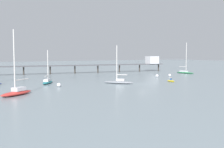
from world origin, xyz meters
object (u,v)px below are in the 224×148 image
object	(u,v)px
sailboat_red	(17,91)
mooring_buoy_near	(157,76)
dinghy_yellow	(171,81)
sailboat_teal	(48,81)
sailboat_green	(185,72)
mooring_buoy_outer	(170,75)
pier	(108,63)
sailboat_gray	(119,81)
mooring_buoy_mid	(59,85)

from	to	relation	value
sailboat_red	mooring_buoy_near	distance (m)	47.58
sailboat_red	dinghy_yellow	world-z (taller)	sailboat_red
sailboat_teal	sailboat_red	xyz separation A→B (m)	(-10.41, -15.59, 0.12)
sailboat_green	mooring_buoy_outer	xyz separation A→B (m)	(-14.36, -7.65, -0.19)
sailboat_green	sailboat_red	world-z (taller)	sailboat_red
dinghy_yellow	mooring_buoy_outer	size ratio (longest dim) A/B	3.36
sailboat_green	dinghy_yellow	xyz separation A→B (m)	(-24.90, -19.68, -0.40)
pier	dinghy_yellow	world-z (taller)	pier
sailboat_teal	sailboat_green	distance (m)	54.54
sailboat_green	dinghy_yellow	bearing A→B (deg)	-141.68
sailboat_teal	mooring_buoy_near	distance (m)	34.45
sailboat_gray	dinghy_yellow	distance (m)	14.54
pier	sailboat_teal	world-z (taller)	sailboat_teal
sailboat_gray	sailboat_green	distance (m)	42.60
sailboat_teal	dinghy_yellow	distance (m)	31.34
sailboat_teal	sailboat_red	bearing A→B (deg)	-123.73
sailboat_teal	sailboat_gray	xyz separation A→B (m)	(14.80, -8.85, 0.02)
sailboat_teal	mooring_buoy_outer	world-z (taller)	sailboat_teal
sailboat_red	mooring_buoy_outer	bearing A→B (deg)	17.63
sailboat_gray	pier	bearing A→B (deg)	63.72
sailboat_gray	mooring_buoy_near	xyz separation A→B (m)	(19.64, 9.14, -0.15)
pier	mooring_buoy_near	world-z (taller)	pier
pier	mooring_buoy_outer	xyz separation A→B (m)	(7.23, -26.41, -3.10)
sailboat_teal	sailboat_red	distance (m)	18.74
sailboat_gray	mooring_buoy_outer	size ratio (longest dim) A/B	11.10
sailboat_red	mooring_buoy_outer	distance (m)	52.47
dinghy_yellow	mooring_buoy_near	world-z (taller)	dinghy_yellow
sailboat_teal	mooring_buoy_outer	bearing A→B (deg)	0.44
sailboat_teal	sailboat_green	xyz separation A→B (m)	(53.95, 7.95, 0.04)
sailboat_teal	mooring_buoy_mid	bearing A→B (deg)	-89.58
mooring_buoy_mid	sailboat_teal	bearing A→B (deg)	90.42
pier	mooring_buoy_outer	world-z (taller)	pier
sailboat_red	sailboat_green	bearing A→B (deg)	20.09
pier	sailboat_red	xyz separation A→B (m)	(-42.77, -42.30, -2.83)
sailboat_teal	sailboat_green	world-z (taller)	sailboat_green
sailboat_gray	mooring_buoy_near	world-z (taller)	sailboat_gray
sailboat_teal	dinghy_yellow	xyz separation A→B (m)	(29.06, -11.73, -0.36)
mooring_buoy_outer	sailboat_teal	bearing A→B (deg)	-179.56
sailboat_gray	dinghy_yellow	bearing A→B (deg)	-11.41
mooring_buoy_mid	sailboat_green	bearing A→B (deg)	16.29
sailboat_green	mooring_buoy_mid	world-z (taller)	sailboat_green
sailboat_green	mooring_buoy_mid	xyz separation A→B (m)	(-53.90, -15.75, -0.17)
pier	sailboat_gray	bearing A→B (deg)	-116.28
pier	sailboat_teal	bearing A→B (deg)	-140.46
sailboat_gray	mooring_buoy_mid	world-z (taller)	sailboat_gray
sailboat_teal	pier	bearing A→B (deg)	39.54
sailboat_green	dinghy_yellow	world-z (taller)	sailboat_green
sailboat_teal	dinghy_yellow	size ratio (longest dim) A/B	2.89
dinghy_yellow	mooring_buoy_outer	world-z (taller)	dinghy_yellow
sailboat_teal	dinghy_yellow	bearing A→B (deg)	-21.98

